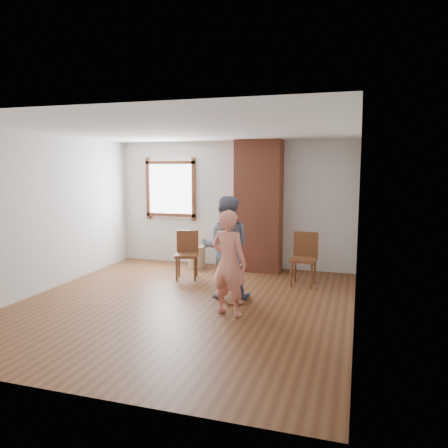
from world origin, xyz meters
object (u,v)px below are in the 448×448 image
Objects in this scene: stoneware_crock at (197,257)px; side_table at (235,278)px; dining_chair_left at (187,252)px; dining_chair_right at (304,256)px; man at (226,247)px; person_pink at (229,263)px.

side_table reaches higher than stoneware_crock.
dining_chair_left is 1.48× the size of side_table.
stoneware_crock is 0.86m from dining_chair_left.
stoneware_crock is 0.75× the size of side_table.
dining_chair_right is at bearing -15.91° from stoneware_crock.
man is (-1.10, -1.13, 0.29)m from dining_chair_right.
person_pink is (0.28, -0.76, -0.07)m from man.
side_table is (1.29, -1.23, -0.09)m from dining_chair_left.
man reaches higher than side_table.
dining_chair_right is 2.08m from person_pink.
dining_chair_right is at bearing -99.45° from person_pink.
dining_chair_left is at bearing -82.35° from stoneware_crock.
stoneware_crock is at bearing 81.98° from dining_chair_left.
side_table is (1.40, -2.04, 0.18)m from stoneware_crock.
dining_chair_right is 1.64m from side_table.
dining_chair_left is 2.21m from person_pink.
stoneware_crock is at bearing 124.52° from side_table.
person_pink is at bearing -84.75° from side_table.
side_table is at bearing -55.48° from stoneware_crock.
dining_chair_right reaches higher than dining_chair_left.
side_table is at bearing -59.31° from dining_chair_left.
person_pink is at bearing 96.15° from man.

